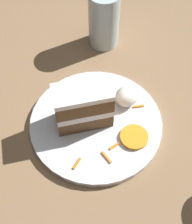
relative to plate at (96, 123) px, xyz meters
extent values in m
plane|color=#4C4742|center=(-0.03, 0.03, -0.03)|extent=(6.00, 6.00, 0.00)
cube|color=#846647|center=(-0.03, 0.03, -0.02)|extent=(1.27, 1.05, 0.02)
cylinder|color=silver|center=(0.00, 0.00, 0.00)|extent=(0.26, 0.26, 0.01)
cube|color=brown|center=(0.02, -0.02, 0.02)|extent=(0.12, 0.10, 0.03)
cube|color=white|center=(0.02, -0.02, 0.05)|extent=(0.12, 0.10, 0.02)
cube|color=brown|center=(0.02, -0.02, 0.07)|extent=(0.12, 0.10, 0.03)
cube|color=white|center=(0.02, -0.02, 0.09)|extent=(0.12, 0.10, 0.01)
ellipsoid|color=white|center=(-0.08, 0.01, 0.03)|extent=(0.05, 0.04, 0.04)
cylinder|color=orange|center=(-0.03, 0.08, 0.01)|extent=(0.05, 0.05, 0.01)
cube|color=orange|center=(0.01, 0.06, 0.01)|extent=(0.02, 0.01, 0.00)
cube|color=orange|center=(-0.09, 0.03, 0.01)|extent=(0.02, 0.02, 0.00)
cube|color=orange|center=(0.04, 0.07, 0.01)|extent=(0.01, 0.03, 0.00)
cube|color=orange|center=(0.09, 0.04, 0.01)|extent=(0.02, 0.01, 0.00)
cube|color=orange|center=(-0.05, -0.06, 0.01)|extent=(0.01, 0.01, 0.00)
cube|color=orange|center=(-0.02, -0.10, 0.01)|extent=(0.01, 0.01, 0.00)
cube|color=orange|center=(-0.05, -0.08, 0.01)|extent=(0.02, 0.02, 0.00)
cylinder|color=silver|center=(-0.17, -0.17, 0.06)|extent=(0.07, 0.07, 0.13)
cylinder|color=silver|center=(-0.17, -0.17, 0.02)|extent=(0.06, 0.06, 0.05)
camera|label=1|loc=(0.22, 0.24, 0.52)|focal=50.00mm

